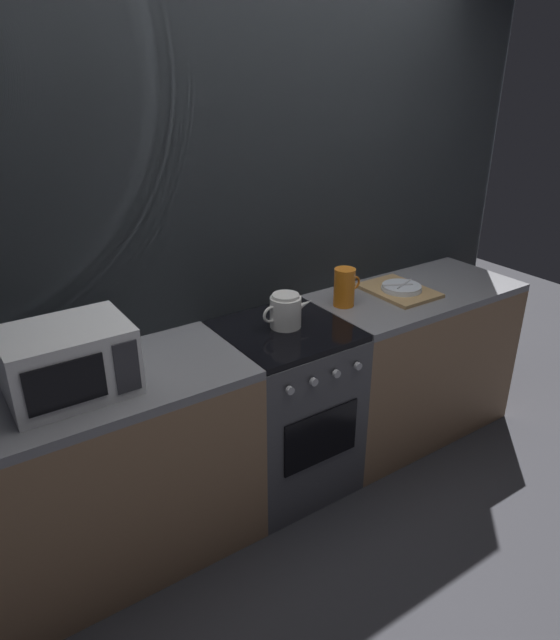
% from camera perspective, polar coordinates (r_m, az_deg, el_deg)
% --- Properties ---
extents(ground_plane, '(8.00, 8.00, 0.00)m').
position_cam_1_polar(ground_plane, '(3.20, 0.45, -15.54)').
color(ground_plane, '#2D2D33').
extents(back_wall, '(3.60, 0.05, 2.40)m').
position_cam_1_polar(back_wall, '(2.86, -3.17, 6.93)').
color(back_wall, gray).
rests_on(back_wall, ground_plane).
extents(counter_left, '(1.20, 0.60, 0.90)m').
position_cam_1_polar(counter_left, '(2.63, -16.47, -14.47)').
color(counter_left, '#997251').
rests_on(counter_left, ground_plane).
extents(stove_unit, '(0.60, 0.63, 0.90)m').
position_cam_1_polar(stove_unit, '(2.93, 0.49, -8.81)').
color(stove_unit, '#4C4C51').
rests_on(stove_unit, ground_plane).
extents(counter_right, '(1.20, 0.60, 0.90)m').
position_cam_1_polar(counter_right, '(3.45, 12.91, -3.99)').
color(counter_right, '#997251').
rests_on(counter_right, ground_plane).
extents(microwave, '(0.46, 0.35, 0.27)m').
position_cam_1_polar(microwave, '(2.28, -20.47, -3.87)').
color(microwave, white).
rests_on(microwave, counter_left).
extents(kettle, '(0.28, 0.15, 0.17)m').
position_cam_1_polar(kettle, '(2.70, 0.58, 0.93)').
color(kettle, white).
rests_on(kettle, stove_unit).
extents(pitcher, '(0.16, 0.11, 0.20)m').
position_cam_1_polar(pitcher, '(2.96, 6.50, 3.30)').
color(pitcher, orange).
rests_on(pitcher, counter_right).
extents(dish_pile, '(0.30, 0.40, 0.06)m').
position_cam_1_polar(dish_pile, '(3.20, 11.91, 3.02)').
color(dish_pile, tan).
rests_on(dish_pile, counter_right).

